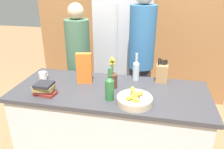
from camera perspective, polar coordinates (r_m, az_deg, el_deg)
kitchen_island at (r=2.36m, az=-0.51°, el=-13.56°), size 1.89×0.78×0.88m
back_wall_wood at (r=3.52m, az=5.28°, el=13.98°), size 3.09×0.12×2.60m
refrigerator at (r=3.24m, az=3.28°, el=7.38°), size 0.78×0.63×1.95m
fruit_bowl at (r=1.88m, az=5.92°, el=-6.42°), size 0.31×0.31×0.11m
knife_block at (r=2.31m, az=12.87°, el=0.37°), size 0.12×0.10×0.26m
flower_vase at (r=2.13m, az=0.13°, el=-0.92°), size 0.09×0.09×0.32m
cereal_box at (r=2.22m, az=-7.29°, el=1.60°), size 0.16×0.09×0.32m
coffee_mug at (r=2.42m, az=-17.55°, el=-0.39°), size 0.08×0.12×0.09m
book_stack at (r=2.10m, az=-17.27°, el=-3.61°), size 0.21×0.15×0.12m
bottle_oil at (r=1.90m, az=-0.65°, el=-3.40°), size 0.08×0.08×0.30m
bottle_vinegar at (r=2.31m, az=6.30°, el=1.29°), size 0.07×0.07×0.29m
person_at_sink at (r=2.80m, az=-8.69°, el=3.58°), size 0.30×0.30×1.63m
person_in_blue at (r=2.67m, az=7.66°, el=5.36°), size 0.31×0.31×1.83m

